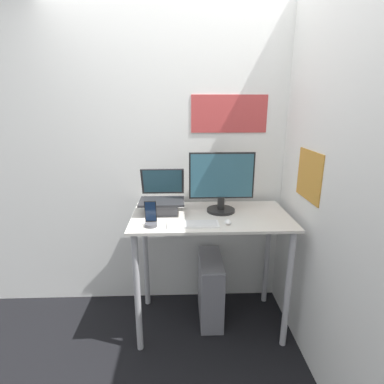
{
  "coord_description": "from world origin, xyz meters",
  "views": [
    {
      "loc": [
        -0.22,
        -1.78,
        1.74
      ],
      "look_at": [
        -0.14,
        0.32,
        1.13
      ],
      "focal_mm": 28.0,
      "sensor_mm": 36.0,
      "label": 1
    }
  ],
  "objects_px": {
    "computer_tower": "(210,288)",
    "cell_phone": "(151,219)",
    "mouse": "(228,222)",
    "keyboard": "(193,224)",
    "laptop": "(162,201)",
    "monitor": "(221,184)"
  },
  "relations": [
    {
      "from": "laptop",
      "to": "computer_tower",
      "type": "height_order",
      "value": "laptop"
    },
    {
      "from": "mouse",
      "to": "computer_tower",
      "type": "xyz_separation_m",
      "value": [
        -0.09,
        0.25,
        -0.69
      ]
    },
    {
      "from": "monitor",
      "to": "cell_phone",
      "type": "height_order",
      "value": "monitor"
    },
    {
      "from": "monitor",
      "to": "laptop",
      "type": "bearing_deg",
      "value": 179.21
    },
    {
      "from": "laptop",
      "to": "cell_phone",
      "type": "distance_m",
      "value": 0.29
    },
    {
      "from": "mouse",
      "to": "cell_phone",
      "type": "relative_size",
      "value": 0.39
    },
    {
      "from": "cell_phone",
      "to": "computer_tower",
      "type": "bearing_deg",
      "value": 31.19
    },
    {
      "from": "monitor",
      "to": "computer_tower",
      "type": "xyz_separation_m",
      "value": [
        -0.07,
        -0.01,
        -0.89
      ]
    },
    {
      "from": "monitor",
      "to": "cell_phone",
      "type": "relative_size",
      "value": 2.72
    },
    {
      "from": "computer_tower",
      "to": "cell_phone",
      "type": "bearing_deg",
      "value": -148.81
    },
    {
      "from": "cell_phone",
      "to": "computer_tower",
      "type": "xyz_separation_m",
      "value": [
        0.44,
        0.27,
        -0.73
      ]
    },
    {
      "from": "keyboard",
      "to": "monitor",
      "type": "bearing_deg",
      "value": 50.34
    },
    {
      "from": "keyboard",
      "to": "laptop",
      "type": "bearing_deg",
      "value": 128.98
    },
    {
      "from": "laptop",
      "to": "cell_phone",
      "type": "xyz_separation_m",
      "value": [
        -0.06,
        -0.28,
        -0.03
      ]
    },
    {
      "from": "monitor",
      "to": "keyboard",
      "type": "relative_size",
      "value": 1.39
    },
    {
      "from": "mouse",
      "to": "monitor",
      "type": "bearing_deg",
      "value": 93.28
    },
    {
      "from": "computer_tower",
      "to": "keyboard",
      "type": "bearing_deg",
      "value": -120.73
    },
    {
      "from": "keyboard",
      "to": "computer_tower",
      "type": "relative_size",
      "value": 0.64
    },
    {
      "from": "laptop",
      "to": "keyboard",
      "type": "height_order",
      "value": "laptop"
    },
    {
      "from": "mouse",
      "to": "computer_tower",
      "type": "relative_size",
      "value": 0.13
    },
    {
      "from": "keyboard",
      "to": "cell_phone",
      "type": "distance_m",
      "value": 0.29
    },
    {
      "from": "monitor",
      "to": "mouse",
      "type": "xyz_separation_m",
      "value": [
        0.01,
        -0.26,
        -0.2
      ]
    }
  ]
}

